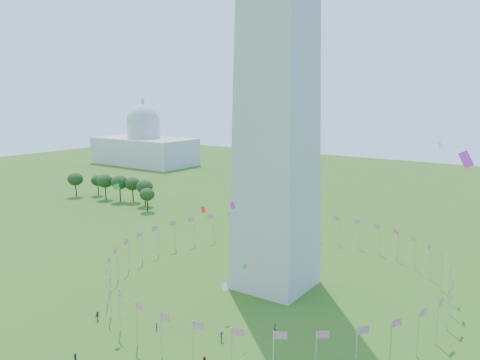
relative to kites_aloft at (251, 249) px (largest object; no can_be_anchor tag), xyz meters
name	(u,v)px	position (x,y,z in m)	size (l,w,h in m)	color
flag_ring	(275,268)	(-9.09, 24.76, -13.55)	(80.24, 80.24, 9.00)	silver
capitol_building	(144,131)	(-189.09, 154.76, 4.95)	(70.00, 35.00, 46.00)	beige
kites_aloft	(251,249)	(0.00, 0.00, 0.00)	(98.85, 66.03, 35.71)	orange
tree_line_west	(116,189)	(-115.04, 65.81, -12.64)	(54.94, 15.30, 11.57)	#264D19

